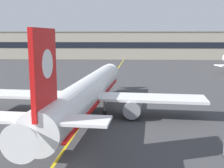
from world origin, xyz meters
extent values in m
plane|color=#3D3D3F|center=(0.00, 0.00, 0.00)|extent=(400.00, 400.00, 0.00)
cube|color=yellow|center=(0.00, 30.00, 0.00)|extent=(8.49, 179.83, 0.01)
cylinder|color=white|center=(-0.39, 15.59, 3.50)|extent=(7.05, 36.20, 3.80)
cone|color=white|center=(1.36, 34.81, 3.50)|extent=(3.83, 2.92, 3.61)
cone|color=white|center=(-2.16, -3.73, 3.90)|extent=(3.09, 3.05, 2.85)
cube|color=red|center=(-0.39, 15.59, 2.46)|extent=(6.72, 33.32, 0.44)
cube|color=black|center=(1.19, 32.92, 4.17)|extent=(2.94, 1.35, 0.60)
cube|color=white|center=(-0.34, 16.19, 2.65)|extent=(32.30, 7.69, 0.36)
cylinder|color=gray|center=(-6.60, 15.76, 1.43)|extent=(2.62, 3.79, 2.30)
cylinder|color=black|center=(-6.44, 17.60, 1.43)|extent=(1.96, 0.36, 1.95)
cylinder|color=gray|center=(5.74, 14.63, 1.43)|extent=(2.62, 3.79, 2.30)
cylinder|color=black|center=(5.91, 16.48, 1.43)|extent=(1.96, 0.36, 1.95)
cube|color=red|center=(-1.83, -0.14, 8.05)|extent=(0.83, 4.82, 7.20)
cylinder|color=white|center=(-1.80, 0.16, 8.77)|extent=(0.66, 2.43, 2.40)
cube|color=white|center=(-1.88, -0.74, 4.36)|extent=(11.21, 3.79, 0.24)
cylinder|color=#4C4C51|center=(0.92, 30.03, 1.48)|extent=(0.24, 0.24, 1.60)
cylinder|color=black|center=(0.92, 30.03, 0.45)|extent=(0.48, 0.93, 0.90)
cylinder|color=#4C4C51|center=(-3.17, 13.84, 1.77)|extent=(0.24, 0.24, 1.60)
cylinder|color=black|center=(-3.17, 13.84, 0.65)|extent=(0.52, 1.33, 1.30)
cylinder|color=#4C4C51|center=(2.01, 13.37, 1.77)|extent=(0.24, 0.24, 1.60)
cylinder|color=black|center=(2.01, 13.37, 0.65)|extent=(0.52, 1.33, 1.30)
cylinder|color=#333338|center=(14.03, 2.67, 0.05)|extent=(0.90, 0.90, 0.10)
cone|color=orange|center=(0.48, 31.00, 0.28)|extent=(0.36, 0.36, 0.55)
cylinder|color=white|center=(0.48, 31.00, 0.30)|extent=(0.23, 0.23, 0.07)
cube|color=orange|center=(0.48, 31.00, 0.01)|extent=(0.44, 0.44, 0.03)
cube|color=#B2A893|center=(-6.89, 116.85, 6.35)|extent=(126.09, 12.00, 12.70)
cube|color=black|center=(-6.89, 110.80, 6.75)|extent=(121.05, 0.12, 2.80)
cube|color=gray|center=(-6.89, 116.85, 12.90)|extent=(126.49, 12.40, 0.40)
camera|label=1|loc=(4.83, -22.72, 11.03)|focal=45.51mm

